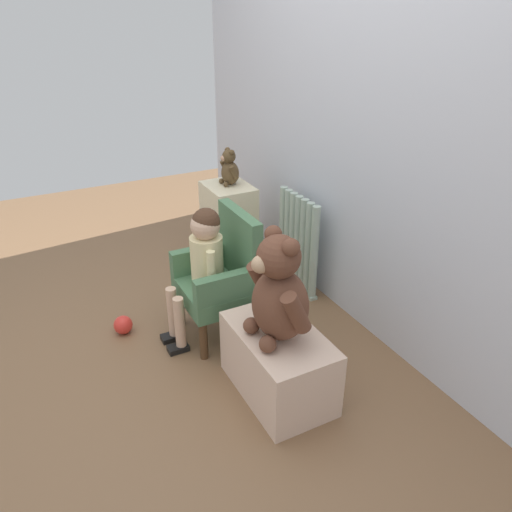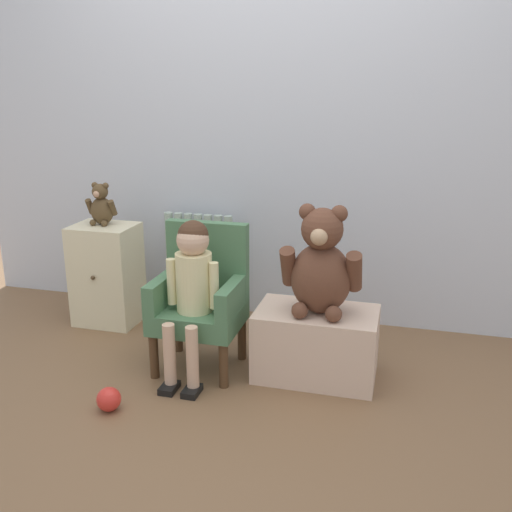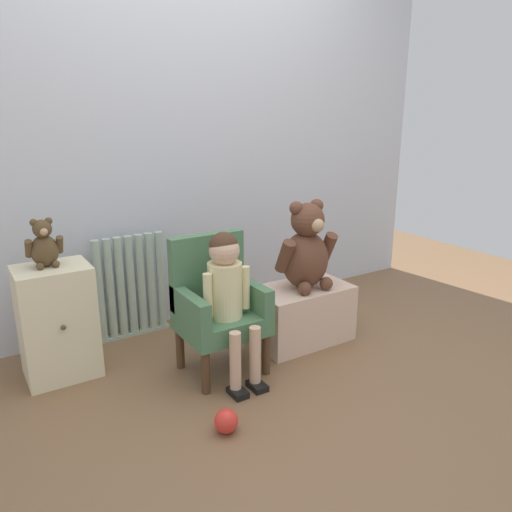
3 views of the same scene
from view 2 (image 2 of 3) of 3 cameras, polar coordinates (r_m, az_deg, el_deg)
name	(u,v)px [view 2 (image 2 of 3)]	position (r m, az deg, el deg)	size (l,w,h in m)	color
ground_plane	(195,431)	(2.42, -6.07, -17.00)	(6.00, 6.00, 0.00)	brown
back_wall	(273,111)	(3.27, 1.76, 14.27)	(3.80, 0.05, 2.40)	silver
radiator	(199,265)	(3.43, -5.69, -0.90)	(0.43, 0.05, 0.62)	#A5B9A9
small_dresser	(107,274)	(3.41, -14.67, -1.78)	(0.35, 0.31, 0.58)	beige
child_armchair	(201,297)	(2.78, -5.51, -4.09)	(0.41, 0.36, 0.70)	#4A744F
child_figure	(192,277)	(2.64, -6.42, -2.08)	(0.25, 0.35, 0.75)	beige
low_bench	(316,344)	(2.74, 6.02, -8.70)	(0.57, 0.34, 0.33)	beige
large_teddy_bear	(321,266)	(2.59, 6.53, -1.04)	(0.37, 0.26, 0.51)	brown
small_teddy_bear	(101,206)	(3.33, -15.20, 4.83)	(0.17, 0.12, 0.24)	brown
toy_ball	(109,399)	(2.59, -14.51, -13.70)	(0.10, 0.10, 0.10)	red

